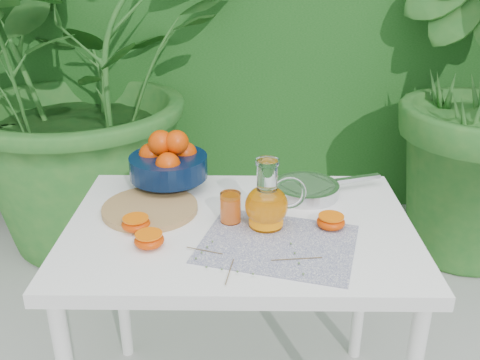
{
  "coord_description": "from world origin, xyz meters",
  "views": [
    {
      "loc": [
        -0.01,
        -1.4,
        1.5
      ],
      "look_at": [
        -0.03,
        -0.02,
        0.88
      ],
      "focal_mm": 40.0,
      "sensor_mm": 36.0,
      "label": 1
    }
  ],
  "objects_px": {
    "white_table": "(240,248)",
    "saute_pan": "(307,189)",
    "fruit_bowl": "(168,161)",
    "juice_pitcher": "(267,203)",
    "cutting_board": "(150,208)"
  },
  "relations": [
    {
      "from": "fruit_bowl",
      "to": "saute_pan",
      "type": "xyz_separation_m",
      "value": [
        0.45,
        -0.06,
        -0.07
      ]
    },
    {
      "from": "fruit_bowl",
      "to": "juice_pitcher",
      "type": "xyz_separation_m",
      "value": [
        0.31,
        -0.27,
        -0.02
      ]
    },
    {
      "from": "saute_pan",
      "to": "fruit_bowl",
      "type": "bearing_deg",
      "value": 172.79
    },
    {
      "from": "cutting_board",
      "to": "juice_pitcher",
      "type": "bearing_deg",
      "value": -14.7
    },
    {
      "from": "white_table",
      "to": "fruit_bowl",
      "type": "distance_m",
      "value": 0.39
    },
    {
      "from": "fruit_bowl",
      "to": "cutting_board",
      "type": "bearing_deg",
      "value": -101.79
    },
    {
      "from": "fruit_bowl",
      "to": "juice_pitcher",
      "type": "bearing_deg",
      "value": -40.45
    },
    {
      "from": "white_table",
      "to": "cutting_board",
      "type": "relative_size",
      "value": 3.46
    },
    {
      "from": "juice_pitcher",
      "to": "cutting_board",
      "type": "bearing_deg",
      "value": 165.3
    },
    {
      "from": "juice_pitcher",
      "to": "saute_pan",
      "type": "height_order",
      "value": "juice_pitcher"
    },
    {
      "from": "cutting_board",
      "to": "saute_pan",
      "type": "relative_size",
      "value": 0.74
    },
    {
      "from": "white_table",
      "to": "fruit_bowl",
      "type": "relative_size",
      "value": 3.5
    },
    {
      "from": "fruit_bowl",
      "to": "juice_pitcher",
      "type": "relative_size",
      "value": 1.41
    },
    {
      "from": "white_table",
      "to": "saute_pan",
      "type": "bearing_deg",
      "value": 42.55
    },
    {
      "from": "fruit_bowl",
      "to": "saute_pan",
      "type": "distance_m",
      "value": 0.46
    }
  ]
}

